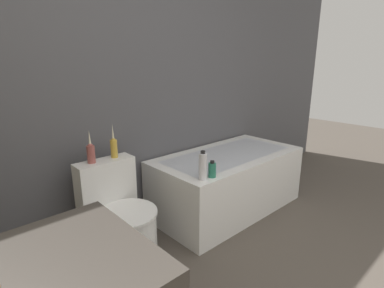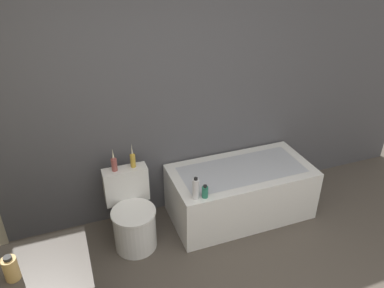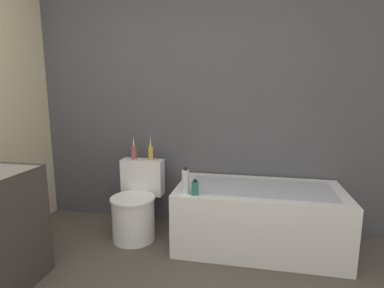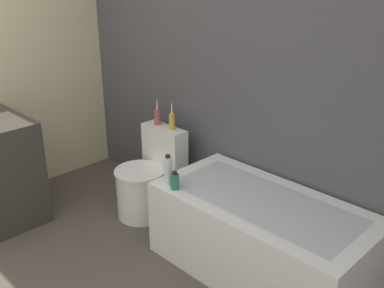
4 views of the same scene
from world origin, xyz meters
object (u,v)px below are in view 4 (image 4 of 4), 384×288
toilet (147,181)px  vase_gold (157,116)px  bathtub (260,237)px  shampoo_bottle_short (175,181)px  vase_silver (172,120)px  shampoo_bottle_tall (168,171)px

toilet → vase_gold: size_ratio=3.07×
bathtub → vase_gold: size_ratio=6.22×
toilet → shampoo_bottle_short: (0.64, -0.27, 0.32)m
bathtub → shampoo_bottle_short: bearing=-151.0°
bathtub → vase_silver: vase_silver is taller
vase_silver → shampoo_bottle_tall: size_ratio=1.13×
vase_silver → shampoo_bottle_tall: 0.67m
vase_gold → bathtub: bearing=-8.5°
toilet → vase_silver: 0.56m
bathtub → toilet: (-1.17, -0.03, 0.01)m
vase_gold → shampoo_bottle_tall: 0.80m
bathtub → shampoo_bottle_tall: size_ratio=6.59×
shampoo_bottle_tall → toilet: bearing=155.6°
vase_gold → shampoo_bottle_tall: (0.64, -0.46, -0.14)m
bathtub → shampoo_bottle_tall: 0.77m
bathtub → shampoo_bottle_tall: bearing=-155.7°
vase_silver → shampoo_bottle_tall: (0.46, -0.47, -0.14)m
toilet → bathtub: bearing=1.3°
vase_silver → shampoo_bottle_short: bearing=-41.4°
vase_gold → shampoo_bottle_short: size_ratio=1.80×
vase_silver → shampoo_bottle_tall: vase_silver is taller
toilet → vase_gold: vase_gold is taller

